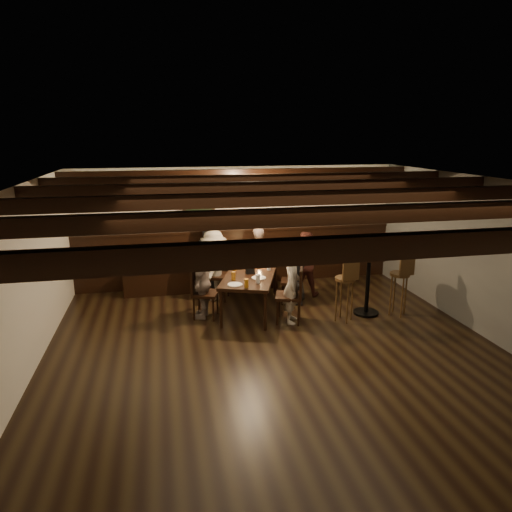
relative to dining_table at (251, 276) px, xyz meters
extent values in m
plane|color=black|center=(0.05, -1.95, -0.62)|extent=(7.00, 7.00, 0.00)
plane|color=black|center=(0.05, -1.95, 1.78)|extent=(7.00, 7.00, 0.00)
plane|color=silver|center=(0.05, 1.55, 0.58)|extent=(6.50, 0.00, 6.50)
plane|color=#4F4F4D|center=(3.30, -1.95, 0.58)|extent=(0.00, 7.00, 7.00)
plane|color=silver|center=(-3.20, -1.95, 0.58)|extent=(0.00, 7.00, 7.00)
cube|color=black|center=(0.05, 1.51, -0.07)|extent=(6.50, 0.08, 1.10)
cube|color=black|center=(-0.75, 1.25, -0.40)|extent=(3.00, 0.45, 0.45)
cube|color=black|center=(-0.75, 1.45, 1.13)|extent=(0.62, 0.12, 0.72)
cube|color=black|center=(-0.75, 1.38, 1.13)|extent=(0.50, 0.02, 0.58)
cube|color=black|center=(0.05, -4.85, 1.69)|extent=(6.50, 0.10, 0.16)
cube|color=black|center=(0.05, -3.69, 1.69)|extent=(6.50, 0.10, 0.16)
cube|color=black|center=(0.05, -2.53, 1.69)|extent=(6.50, 0.10, 0.16)
cube|color=black|center=(0.05, -1.37, 1.69)|extent=(6.50, 0.10, 0.16)
cube|color=black|center=(0.05, -0.21, 1.69)|extent=(6.50, 0.10, 0.16)
cube|color=black|center=(0.05, 0.95, 1.69)|extent=(6.50, 0.10, 0.16)
sphere|color=#FFE099|center=(-2.70, 0.93, 1.57)|extent=(0.07, 0.07, 0.07)
sphere|color=#FFE099|center=(-1.32, 0.93, 1.57)|extent=(0.07, 0.07, 0.07)
sphere|color=#FFE099|center=(0.05, 0.93, 1.57)|extent=(0.07, 0.07, 0.07)
sphere|color=#FFE099|center=(1.43, 0.93, 1.57)|extent=(0.07, 0.07, 0.07)
sphere|color=#FFE099|center=(2.80, 0.93, 1.57)|extent=(0.07, 0.07, 0.07)
cube|color=black|center=(0.00, 0.00, 0.03)|extent=(1.37, 1.98, 0.05)
cylinder|color=black|center=(-0.62, -0.69, -0.31)|extent=(0.05, 0.05, 0.63)
cylinder|color=black|center=(-0.05, 0.92, -0.31)|extent=(0.05, 0.05, 0.63)
cylinder|color=black|center=(0.05, -0.92, -0.31)|extent=(0.05, 0.05, 0.63)
cylinder|color=black|center=(0.62, 0.69, -0.31)|extent=(0.05, 0.05, 0.63)
cube|color=black|center=(-0.51, 0.66, -0.17)|extent=(0.56, 0.56, 0.05)
cube|color=black|center=(-0.70, 0.72, 0.10)|extent=(0.18, 0.43, 0.48)
cube|color=black|center=(-0.81, -0.19, -0.20)|extent=(0.52, 0.52, 0.05)
cube|color=black|center=(-0.98, -0.13, 0.04)|extent=(0.17, 0.40, 0.44)
cube|color=black|center=(0.81, 0.19, -0.22)|extent=(0.50, 0.50, 0.05)
cube|color=black|center=(0.98, 0.13, 0.02)|extent=(0.16, 0.38, 0.43)
cube|color=black|center=(0.51, -0.66, -0.19)|extent=(0.54, 0.54, 0.05)
cube|color=black|center=(0.69, -0.72, 0.07)|extent=(0.18, 0.41, 0.46)
imported|color=#262628|center=(-0.55, 1.15, 0.09)|extent=(0.81, 0.66, 1.43)
imported|color=gray|center=(0.35, 0.99, 0.02)|extent=(0.55, 0.45, 1.30)
imported|color=#4E211A|center=(1.15, 0.55, 0.00)|extent=(0.73, 0.65, 1.25)
imported|color=gray|center=(-0.56, 0.67, 0.03)|extent=(0.74, 0.97, 1.32)
imported|color=gray|center=(-0.86, -0.18, 0.00)|extent=(0.53, 0.79, 1.25)
imported|color=black|center=(0.86, 0.18, -0.01)|extent=(0.57, 0.69, 1.23)
imported|color=#BDB1A0|center=(0.56, -0.67, 0.00)|extent=(0.43, 0.53, 1.25)
cylinder|color=#BF7219|center=(-0.03, 0.75, 0.13)|extent=(0.07, 0.07, 0.14)
cylinder|color=#BF7219|center=(0.45, 0.53, 0.13)|extent=(0.07, 0.07, 0.14)
cylinder|color=#BF7219|center=(-0.25, 0.19, 0.13)|extent=(0.07, 0.07, 0.14)
cylinder|color=silver|center=(0.35, 0.09, 0.13)|extent=(0.07, 0.07, 0.14)
cylinder|color=#BF7219|center=(-0.36, -0.35, 0.13)|extent=(0.07, 0.07, 0.14)
cylinder|color=silver|center=(0.01, -0.59, 0.13)|extent=(0.07, 0.07, 0.14)
cylinder|color=#BF7219|center=(-0.22, -0.77, 0.13)|extent=(0.07, 0.07, 0.14)
cylinder|color=white|center=(-0.37, -0.61, 0.06)|extent=(0.24, 0.24, 0.01)
cylinder|color=white|center=(0.07, -0.34, 0.06)|extent=(0.24, 0.24, 0.01)
cube|color=black|center=(-0.02, -0.05, 0.12)|extent=(0.15, 0.10, 0.12)
cylinder|color=beige|center=(0.21, 0.24, 0.08)|extent=(0.05, 0.05, 0.05)
cylinder|color=black|center=(1.92, -0.61, -0.60)|extent=(0.43, 0.43, 0.04)
cylinder|color=black|center=(1.92, -0.61, -0.11)|extent=(0.07, 0.07, 0.98)
cylinder|color=black|center=(1.92, -0.61, 0.40)|extent=(0.59, 0.59, 0.05)
cylinder|color=#3C2613|center=(1.42, -0.81, 0.10)|extent=(0.33, 0.33, 0.05)
cube|color=#3C2613|center=(1.44, -0.96, 0.28)|extent=(0.30, 0.07, 0.31)
cylinder|color=#3C2613|center=(2.42, -0.76, 0.10)|extent=(0.33, 0.33, 0.05)
cube|color=#3C2613|center=(2.45, -0.91, 0.28)|extent=(0.30, 0.08, 0.31)
camera|label=1|loc=(-1.46, -7.44, 2.38)|focal=32.00mm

